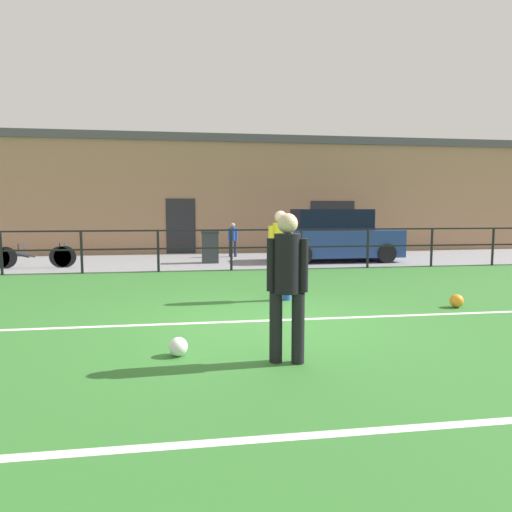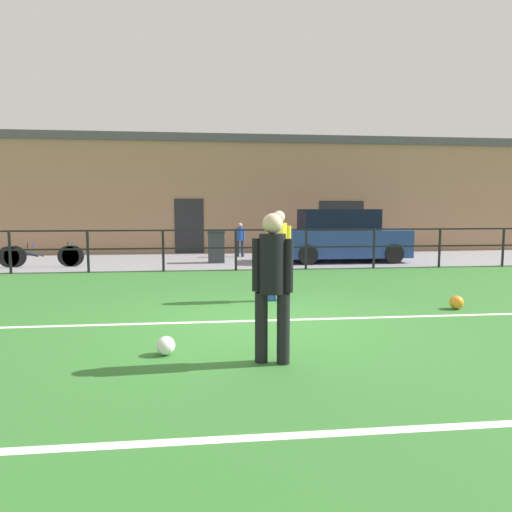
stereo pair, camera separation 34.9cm
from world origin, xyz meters
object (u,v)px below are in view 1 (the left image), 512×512
spectator_child (233,238)px  trash_bin_1 (210,247)px  soccer_ball_match (178,347)px  bicycle_parked_1 (29,257)px  player_goalkeeper (287,279)px  soccer_ball_spare (457,301)px  parked_car_red (335,237)px  bicycle_parked_2 (35,257)px  trash_bin_0 (367,240)px  player_striker (280,250)px

spectator_child → trash_bin_1: (-0.89, -1.69, -0.18)m
soccer_ball_match → bicycle_parked_1: 9.64m
player_goalkeeper → soccer_ball_spare: size_ratio=7.17×
bicycle_parked_1 → spectator_child: bearing=20.1°
soccer_ball_spare → parked_car_red: 7.12m
soccer_ball_match → bicycle_parked_2: bearing=116.2°
bicycle_parked_2 → trash_bin_0: size_ratio=2.31×
spectator_child → trash_bin_0: (5.27, 0.69, -0.19)m
bicycle_parked_2 → player_goalkeeper: bearing=-58.9°
player_striker → spectator_child: (-0.13, 7.77, -0.25)m
soccer_ball_match → bicycle_parked_1: size_ratio=0.10×
player_striker → soccer_ball_match: bearing=59.7°
bicycle_parked_1 → trash_bin_1: 5.23m
parked_car_red → bicycle_parked_2: size_ratio=1.78×
spectator_child → bicycle_parked_2: (-5.92, -2.23, -0.36)m
soccer_ball_spare → trash_bin_1: size_ratio=0.23×
bicycle_parked_2 → player_striker: bearing=-42.5°
parked_car_red → bicycle_parked_1: bearing=-177.1°
soccer_ball_match → trash_bin_0: bearing=58.8°
player_goalkeeper → soccer_ball_match: (-1.20, 0.41, -0.83)m
player_goalkeeper → soccer_ball_match: size_ratio=7.51×
soccer_ball_match → trash_bin_0: size_ratio=0.23×
trash_bin_0 → soccer_ball_match: bearing=-121.2°
soccer_ball_match → bicycle_parked_1: bicycle_parked_1 is taller
soccer_ball_match → spectator_child: bearing=81.1°
player_striker → trash_bin_0: (5.14, 8.46, -0.44)m
player_goalkeeper → player_striker: size_ratio=0.99×
parked_car_red → trash_bin_1: parked_car_red is taller
parked_car_red → trash_bin_0: (2.10, 2.46, -0.30)m
parked_car_red → player_goalkeeper: bearing=-111.2°
soccer_ball_spare → bicycle_parked_2: (-8.97, 6.62, 0.23)m
player_goalkeeper → soccer_ball_spare: (3.54, 2.37, -0.83)m
spectator_child → bicycle_parked_1: bearing=32.1°
player_striker → bicycle_parked_1: bearing=-40.9°
bicycle_parked_2 → trash_bin_0: bearing=14.6°
player_goalkeeper → bicycle_parked_2: player_goalkeeper is taller
player_goalkeeper → spectator_child: 11.23m
player_goalkeeper → trash_bin_0: bearing=81.9°
soccer_ball_spare → bicycle_parked_2: bearing=143.6°
soccer_ball_match → bicycle_parked_2: (-4.22, 8.58, 0.24)m
player_striker → trash_bin_0: size_ratio=1.73×
bicycle_parked_1 → trash_bin_0: size_ratio=2.35×
parked_car_red → soccer_ball_spare: bearing=-91.1°
soccer_ball_spare → bicycle_parked_1: bearing=144.1°
soccer_ball_spare → bicycle_parked_1: bicycle_parked_1 is taller
trash_bin_0 → bicycle_parked_1: bearing=-165.6°
player_goalkeeper → bicycle_parked_1: (-5.59, 8.99, -0.60)m
parked_car_red → bicycle_parked_1: parked_car_red is taller
soccer_ball_spare → spectator_child: (-3.05, 8.85, 0.59)m
player_striker → parked_car_red: bearing=-116.0°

